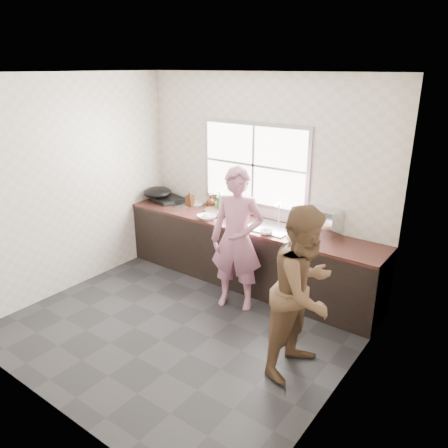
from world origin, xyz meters
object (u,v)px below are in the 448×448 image
Objects in this scene: bottle_green at (220,201)px; pot_lid_left at (175,201)px; dish_rack at (324,221)px; plate_food at (196,203)px; person_side at (304,291)px; bottle_brown_short at (211,201)px; bowl_held at (266,232)px; wok at (158,192)px; bowl_mince at (207,217)px; woman at (237,244)px; black_pot at (233,206)px; glass_jar at (217,205)px; cutting_board at (221,211)px; burner at (168,200)px; pot_lid_right at (181,205)px; bowl_crabs at (296,239)px; bottle_brown_tall at (190,199)px.

bottle_green is 0.81m from pot_lid_left.
plate_food is at bearing -169.70° from dish_rack.
bottle_brown_short is (-2.15, 1.38, 0.13)m from person_side.
wok is at bearing 174.18° from bowl_held.
bowl_mince is 0.91m from bowl_held.
wok is (-1.81, 0.55, 0.20)m from woman.
black_pot reaches higher than glass_jar.
bottle_green is at bearing 132.94° from cutting_board.
burner is (-1.87, 0.29, -0.00)m from bowl_held.
pot_lid_left is at bearing 137.87° from woman.
cutting_board is at bearing 5.45° from pot_lid_right.
pot_lid_right is (-1.41, 0.62, 0.07)m from woman.
bowl_crabs is 0.50× the size of burner.
wok is at bearing -140.88° from pot_lid_left.
pot_lid_left is at bearing -176.64° from bottle_green.
burner is (-0.80, -0.15, -0.02)m from glass_jar.
wok reaches higher than bowl_mince.
pot_lid_right is at bearing -166.93° from bottle_green.
bottle_brown_tall is at bearing -178.15° from cutting_board.
person_side reaches higher than woman.
glass_jar is (-1.47, 0.44, 0.02)m from bowl_crabs.
bottle_brown_tall is at bearing -163.44° from glass_jar.
woman is 6.90× the size of plate_food.
person_side is 8.02× the size of bottle_brown_tall.
cutting_board is 2.20× the size of bottle_brown_tall.
plate_food is (-2.43, 1.38, 0.05)m from person_side.
pot_lid_left is (-2.32, -0.08, -0.15)m from dish_rack.
bottle_green is 1.53× the size of bottle_brown_short.
black_pot is at bearing 0.00° from bottle_brown_short.
bottle_brown_tall is (-1.87, 0.32, 0.07)m from bowl_crabs.
pot_lid_right is at bearing 170.30° from bowl_held.
bowl_crabs is 0.94× the size of bottle_brown_tall.
woman is 1.50m from plate_food.
bottle_green reaches higher than plate_food.
person_side reaches higher than plate_food.
cutting_board is at bearing -47.06° from bottle_green.
bowl_crabs is at bearing 36.50° from person_side.
bowl_crabs is at bearing -9.42° from pot_lid_left.
dish_rack reaches higher than bowl_mince.
person_side is at bearing -58.62° from bowl_crabs.
bottle_green is 0.67× the size of wok.
black_pot reaches higher than bowl_held.
wok is 0.29m from pot_lid_left.
bottle_brown_tall is 2.00m from dish_rack.
pot_lid_right is (-0.14, -0.17, -0.00)m from plate_food.
bowl_crabs is (1.31, 0.00, 0.00)m from bowl_mince.
bottle_brown_short reaches higher than burner.
woman is 3.55× the size of cutting_board.
person_side is 3.19m from wok.
burner is at bearing -167.78° from bottle_brown_short.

